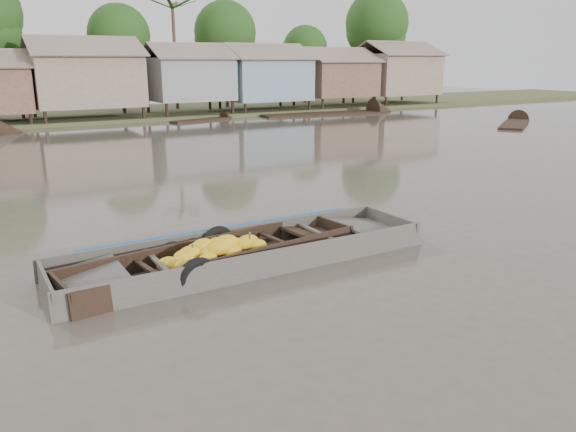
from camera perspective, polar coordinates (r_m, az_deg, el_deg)
ground at (r=11.08m, az=-1.20°, el=-5.02°), size 120.00×120.00×0.00m
riverbank at (r=41.72m, az=-19.86°, el=13.54°), size 120.00×12.47×10.22m
banana_boat at (r=10.97m, az=-7.51°, el=-4.35°), size 6.19×2.20×0.86m
viewer_boat at (r=11.30m, az=-4.23°, el=-4.31°), size 7.59×2.01×0.61m
distant_boats at (r=35.57m, az=-9.28°, el=9.00°), size 48.70×15.65×0.35m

